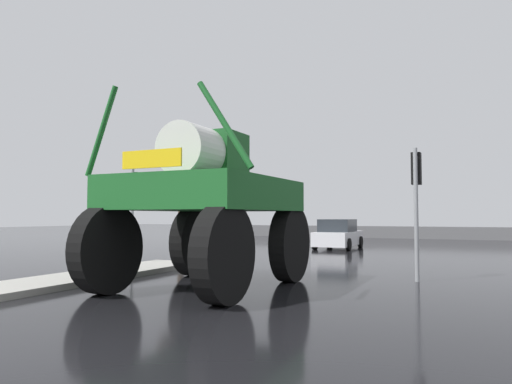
{
  "coord_description": "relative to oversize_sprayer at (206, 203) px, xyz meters",
  "views": [
    {
      "loc": [
        5.26,
        -3.27,
        1.67
      ],
      "look_at": [
        -0.16,
        8.36,
        2.33
      ],
      "focal_mm": 33.08,
      "sensor_mm": 36.0,
      "label": 1
    }
  ],
  "objects": [
    {
      "name": "sedan_ahead",
      "position": [
        -0.69,
        14.38,
        -1.28
      ],
      "size": [
        1.91,
        4.12,
        1.52
      ],
      "rotation": [
        0.0,
        0.0,
        1.58
      ],
      "color": "silver",
      "rests_on": "ground"
    },
    {
      "name": "roadside_barrier",
      "position": [
        0.53,
        27.26,
        -1.55
      ],
      "size": [
        25.27,
        0.24,
        0.9
      ],
      "primitive_type": "cube",
      "color": "#59595B",
      "rests_on": "ground"
    },
    {
      "name": "bare_tree_left",
      "position": [
        -9.0,
        12.29,
        3.51
      ],
      "size": [
        2.57,
        2.57,
        6.73
      ],
      "color": "#473828",
      "rests_on": "ground"
    },
    {
      "name": "traffic_signal_near_left",
      "position": [
        -4.8,
        3.29,
        0.39
      ],
      "size": [
        0.24,
        0.54,
        3.28
      ],
      "color": "gray",
      "rests_on": "ground"
    },
    {
      "name": "oversize_sprayer",
      "position": [
        0.0,
        0.0,
        0.0
      ],
      "size": [
        4.09,
        5.41,
        4.49
      ],
      "rotation": [
        0.0,
        0.0,
        1.57
      ],
      "color": "black",
      "rests_on": "ground"
    },
    {
      "name": "ground_plane",
      "position": [
        0.53,
        11.65,
        -2.0
      ],
      "size": [
        120.0,
        120.0,
        0.0
      ],
      "primitive_type": "plane",
      "color": "black"
    },
    {
      "name": "traffic_signal_near_right",
      "position": [
        4.4,
        3.29,
        0.51
      ],
      "size": [
        0.24,
        0.54,
        3.44
      ],
      "color": "gray",
      "rests_on": "ground"
    },
    {
      "name": "median_island",
      "position": [
        -3.53,
        -1.21,
        -1.92
      ],
      "size": [
        1.76,
        10.4,
        0.15
      ],
      "primitive_type": "cube",
      "color": "#9E9B93",
      "rests_on": "ground"
    }
  ]
}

